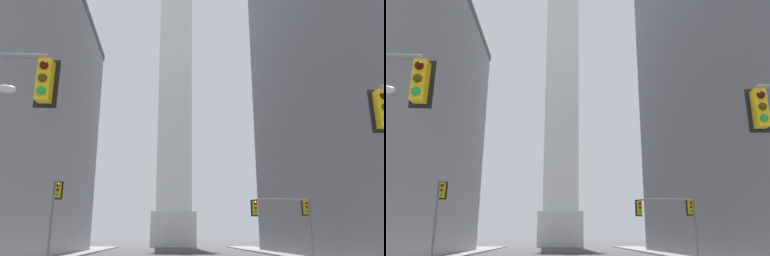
{
  "view_description": "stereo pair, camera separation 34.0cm",
  "coord_description": "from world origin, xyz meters",
  "views": [
    {
      "loc": [
        -1.41,
        -1.95,
        1.96
      ],
      "look_at": [
        1.96,
        47.95,
        16.45
      ],
      "focal_mm": 35.0,
      "sensor_mm": 36.0,
      "label": 1
    },
    {
      "loc": [
        -1.07,
        -1.97,
        1.96
      ],
      "look_at": [
        1.96,
        47.95,
        16.45
      ],
      "focal_mm": 35.0,
      "sensor_mm": 36.0,
      "label": 2
    }
  ],
  "objects": [
    {
      "name": "traffic_light_mid_left",
      "position": [
        -9.5,
        26.24,
        3.89
      ],
      "size": [
        0.78,
        0.5,
        5.91
      ],
      "color": "slate",
      "rests_on": "ground_plane"
    },
    {
      "name": "traffic_light_mid_right",
      "position": [
        8.52,
        28.38,
        3.74
      ],
      "size": [
        4.99,
        0.52,
        4.92
      ],
      "color": "slate",
      "rests_on": "ground_plane"
    },
    {
      "name": "obelisk",
      "position": [
        0.0,
        73.64,
        37.13
      ],
      "size": [
        8.56,
        8.56,
        77.44
      ],
      "color": "silver",
      "rests_on": "ground_plane"
    }
  ]
}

